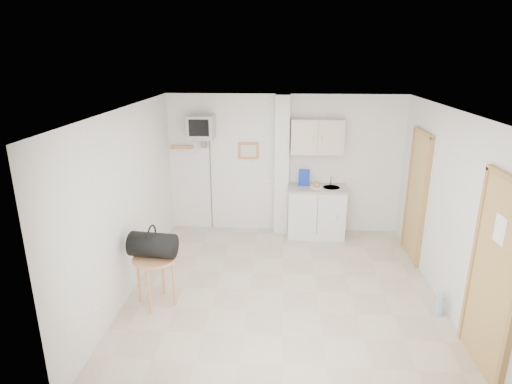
# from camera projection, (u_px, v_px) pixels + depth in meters

# --- Properties ---
(ground) EXTENTS (4.50, 4.50, 0.00)m
(ground) POSITION_uv_depth(u_px,v_px,m) (283.00, 291.00, 5.96)
(ground) COLOR beige
(ground) RESTS_ON ground
(room_envelope) EXTENTS (4.24, 4.54, 2.55)m
(room_envelope) POSITION_uv_depth(u_px,v_px,m) (304.00, 184.00, 5.56)
(room_envelope) COLOR white
(room_envelope) RESTS_ON ground
(kitchenette) EXTENTS (1.03, 0.58, 2.10)m
(kitchenette) POSITION_uv_depth(u_px,v_px,m) (316.00, 193.00, 7.58)
(kitchenette) COLOR silver
(kitchenette) RESTS_ON ground
(crt_television) EXTENTS (0.44, 0.45, 2.15)m
(crt_television) POSITION_uv_depth(u_px,v_px,m) (201.00, 128.00, 7.37)
(crt_television) COLOR slate
(crt_television) RESTS_ON ground
(round_table) EXTENTS (0.56, 0.56, 0.67)m
(round_table) POSITION_uv_depth(u_px,v_px,m) (155.00, 265.00, 5.49)
(round_table) COLOR #C27C49
(round_table) RESTS_ON ground
(duffel_bag) EXTENTS (0.62, 0.39, 0.43)m
(duffel_bag) POSITION_uv_depth(u_px,v_px,m) (153.00, 245.00, 5.44)
(duffel_bag) COLOR black
(duffel_bag) RESTS_ON round_table
(water_bottle) EXTENTS (0.10, 0.10, 0.31)m
(water_bottle) POSITION_uv_depth(u_px,v_px,m) (440.00, 304.00, 5.39)
(water_bottle) COLOR #91B8CA
(water_bottle) RESTS_ON ground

